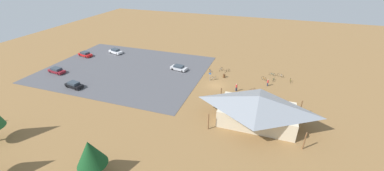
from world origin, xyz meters
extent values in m
plane|color=olive|center=(0.00, 0.00, 0.00)|extent=(160.00, 160.00, 0.00)
cube|color=#4C4C51|center=(25.10, -1.37, 0.03)|extent=(41.56, 31.86, 0.05)
cube|color=beige|center=(-10.18, 11.38, 1.57)|extent=(12.95, 7.50, 3.14)
pyramid|color=gray|center=(-10.18, 11.38, 4.25)|extent=(15.41, 9.96, 2.21)
cylinder|color=brown|center=(-17.70, 6.59, 1.57)|extent=(0.20, 0.20, 3.14)
cylinder|color=brown|center=(-2.65, 6.59, 1.57)|extent=(0.20, 0.20, 3.14)
cylinder|color=brown|center=(-17.70, 16.18, 1.57)|extent=(0.20, 0.20, 3.14)
cylinder|color=brown|center=(-2.65, 16.18, 1.57)|extent=(0.20, 0.20, 3.14)
cylinder|color=brown|center=(-0.91, -4.85, 0.45)|extent=(0.60, 0.60, 0.90)
cylinder|color=#99999E|center=(1.96, -1.95, 1.10)|extent=(0.08, 0.08, 2.20)
cube|color=#1959B2|center=(1.96, -1.95, 1.90)|extent=(0.56, 0.04, 0.40)
cylinder|color=brown|center=(9.00, 30.76, 1.09)|extent=(0.29, 0.29, 2.18)
cone|color=#14421E|center=(9.00, 30.76, 4.04)|extent=(3.91, 3.91, 3.73)
torus|color=black|center=(-3.07, 3.21, 0.33)|extent=(0.55, 0.45, 0.67)
torus|color=black|center=(-3.88, 3.86, 0.33)|extent=(0.55, 0.45, 0.67)
cylinder|color=black|center=(-3.47, 3.54, 0.45)|extent=(0.77, 0.63, 0.04)
cylinder|color=black|center=(-3.33, 3.42, 0.51)|extent=(0.04, 0.04, 0.35)
cube|color=black|center=(-3.33, 3.42, 0.69)|extent=(0.21, 0.19, 0.05)
cylinder|color=black|center=(-3.80, 3.80, 0.55)|extent=(0.04, 0.04, 0.44)
cylinder|color=black|center=(-3.80, 3.80, 0.77)|extent=(0.33, 0.39, 0.03)
torus|color=black|center=(-14.59, -9.54, 0.36)|extent=(0.66, 0.38, 0.73)
torus|color=black|center=(-13.69, -10.04, 0.36)|extent=(0.66, 0.38, 0.73)
cylinder|color=#B7B7BC|center=(-14.14, -9.79, 0.48)|extent=(0.85, 0.49, 0.04)
cylinder|color=#B7B7BC|center=(-14.30, -9.70, 0.57)|extent=(0.04, 0.04, 0.41)
cube|color=black|center=(-14.30, -9.70, 0.77)|extent=(0.21, 0.17, 0.05)
cylinder|color=#B7B7BC|center=(-13.78, -9.99, 0.60)|extent=(0.04, 0.04, 0.47)
cylinder|color=black|center=(-13.78, -9.99, 0.84)|extent=(0.26, 0.44, 0.03)
torus|color=black|center=(3.39, -7.23, 0.33)|extent=(0.33, 0.60, 0.66)
torus|color=black|center=(2.96, -6.36, 0.33)|extent=(0.33, 0.60, 0.66)
cylinder|color=#2347B7|center=(3.17, -6.79, 0.44)|extent=(0.43, 0.82, 0.04)
cylinder|color=#2347B7|center=(3.25, -6.95, 0.54)|extent=(0.04, 0.04, 0.42)
cube|color=black|center=(3.25, -6.95, 0.75)|extent=(0.16, 0.21, 0.05)
cylinder|color=#2347B7|center=(3.00, -6.44, 0.54)|extent=(0.04, 0.04, 0.43)
cylinder|color=black|center=(3.00, -6.44, 0.75)|extent=(0.44, 0.24, 0.03)
torus|color=black|center=(-16.41, -7.98, 0.36)|extent=(0.08, 0.73, 0.73)
torus|color=black|center=(-16.46, -6.96, 0.36)|extent=(0.08, 0.73, 0.73)
cylinder|color=yellow|center=(-16.43, -7.47, 0.48)|extent=(0.09, 0.95, 0.04)
cylinder|color=yellow|center=(-16.43, -7.66, 0.60)|extent=(0.04, 0.04, 0.47)
cube|color=black|center=(-16.43, -7.66, 0.83)|extent=(0.09, 0.20, 0.05)
cylinder|color=yellow|center=(-16.46, -7.06, 0.59)|extent=(0.04, 0.04, 0.45)
cylinder|color=black|center=(-16.46, -7.06, 0.82)|extent=(0.48, 0.06, 0.03)
torus|color=black|center=(-12.73, -7.32, 0.32)|extent=(0.16, 0.64, 0.65)
torus|color=black|center=(-12.54, -6.37, 0.32)|extent=(0.16, 0.64, 0.65)
cylinder|color=#1E7F38|center=(-12.63, -6.85, 0.43)|extent=(0.20, 0.89, 0.04)
cylinder|color=#1E7F38|center=(-12.67, -7.02, 0.50)|extent=(0.04, 0.04, 0.35)
cube|color=black|center=(-12.67, -7.02, 0.67)|extent=(0.12, 0.21, 0.05)
cylinder|color=#1E7F38|center=(-12.56, -6.46, 0.54)|extent=(0.04, 0.04, 0.43)
cylinder|color=black|center=(-12.56, -6.46, 0.75)|extent=(0.48, 0.12, 0.03)
torus|color=black|center=(1.73, -2.56, 0.37)|extent=(0.66, 0.41, 0.75)
torus|color=black|center=(0.84, -3.08, 0.37)|extent=(0.66, 0.41, 0.75)
cylinder|color=silver|center=(1.29, -2.82, 0.50)|extent=(0.84, 0.52, 0.04)
cylinder|color=silver|center=(1.45, -2.72, 0.59)|extent=(0.04, 0.04, 0.44)
cube|color=black|center=(1.45, -2.72, 0.81)|extent=(0.21, 0.17, 0.05)
cylinder|color=silver|center=(0.93, -3.03, 0.63)|extent=(0.04, 0.04, 0.52)
cylinder|color=black|center=(0.93, -3.03, 0.89)|extent=(0.27, 0.43, 0.03)
torus|color=black|center=(-7.94, 0.68, 0.36)|extent=(0.59, 0.47, 0.72)
torus|color=black|center=(-8.78, 0.03, 0.36)|extent=(0.59, 0.47, 0.72)
cylinder|color=red|center=(-8.36, 0.35, 0.48)|extent=(0.79, 0.63, 0.04)
cylinder|color=red|center=(-8.21, 0.47, 0.58)|extent=(0.04, 0.04, 0.45)
cube|color=black|center=(-8.21, 0.47, 0.81)|extent=(0.21, 0.19, 0.05)
cylinder|color=red|center=(-8.70, 0.09, 0.61)|extent=(0.04, 0.04, 0.50)
cylinder|color=black|center=(-8.70, 0.09, 0.86)|extent=(0.32, 0.40, 0.03)
torus|color=black|center=(-11.75, -9.93, 0.33)|extent=(0.66, 0.15, 0.66)
torus|color=black|center=(-12.70, -9.76, 0.33)|extent=(0.66, 0.15, 0.66)
cylinder|color=#197A7F|center=(-12.22, -9.85, 0.44)|extent=(0.88, 0.19, 0.04)
cylinder|color=#197A7F|center=(-12.05, -9.88, 0.52)|extent=(0.04, 0.04, 0.38)
cube|color=black|center=(-12.05, -9.88, 0.71)|extent=(0.21, 0.11, 0.05)
cylinder|color=#197A7F|center=(-12.60, -9.78, 0.53)|extent=(0.04, 0.04, 0.40)
cylinder|color=black|center=(-12.60, -9.78, 0.73)|extent=(0.12, 0.48, 0.03)
torus|color=black|center=(-10.02, -6.87, 0.38)|extent=(0.57, 0.55, 0.76)
torus|color=black|center=(-10.79, -6.13, 0.38)|extent=(0.57, 0.55, 0.76)
cylinder|color=orange|center=(-10.41, -6.50, 0.50)|extent=(0.73, 0.71, 0.04)
cylinder|color=orange|center=(-10.27, -6.64, 0.60)|extent=(0.04, 0.04, 0.44)
cube|color=black|center=(-10.27, -6.64, 0.82)|extent=(0.20, 0.20, 0.05)
cylinder|color=orange|center=(-10.72, -6.21, 0.62)|extent=(0.04, 0.04, 0.48)
cylinder|color=black|center=(-10.72, -6.21, 0.85)|extent=(0.36, 0.37, 0.03)
torus|color=black|center=(-5.97, 2.98, 0.33)|extent=(0.06, 0.67, 0.67)
torus|color=black|center=(-6.01, 3.99, 0.33)|extent=(0.06, 0.67, 0.67)
cylinder|color=#722D9E|center=(-5.99, 3.49, 0.44)|extent=(0.07, 0.93, 0.04)
cylinder|color=#722D9E|center=(-5.98, 3.30, 0.52)|extent=(0.04, 0.04, 0.38)
cube|color=black|center=(-5.98, 3.30, 0.71)|extent=(0.09, 0.20, 0.05)
cylinder|color=#722D9E|center=(-6.00, 3.89, 0.58)|extent=(0.04, 0.04, 0.49)
cylinder|color=black|center=(-6.00, 3.89, 0.82)|extent=(0.48, 0.05, 0.03)
torus|color=black|center=(-0.66, -8.01, 0.33)|extent=(0.50, 0.49, 0.66)
torus|color=black|center=(-1.41, -8.74, 0.33)|extent=(0.50, 0.49, 0.66)
cylinder|color=black|center=(-1.03, -8.38, 0.44)|extent=(0.71, 0.70, 0.04)
cylinder|color=black|center=(-0.90, -8.24, 0.55)|extent=(0.04, 0.04, 0.43)
cube|color=black|center=(-0.90, -8.24, 0.77)|extent=(0.20, 0.20, 0.05)
cylinder|color=black|center=(-1.33, -8.67, 0.55)|extent=(0.04, 0.04, 0.44)
cylinder|color=black|center=(-1.33, -8.67, 0.77)|extent=(0.36, 0.37, 0.03)
torus|color=black|center=(0.90, -8.16, 0.36)|extent=(0.29, 0.69, 0.72)
torus|color=black|center=(0.55, -9.12, 0.36)|extent=(0.29, 0.69, 0.72)
cylinder|color=#B7B7BC|center=(0.73, -8.64, 0.48)|extent=(0.36, 0.90, 0.04)
cylinder|color=#B7B7BC|center=(0.79, -8.46, 0.58)|extent=(0.04, 0.04, 0.43)
cube|color=black|center=(0.79, -8.46, 0.80)|extent=(0.14, 0.22, 0.05)
cylinder|color=#B7B7BC|center=(0.58, -9.02, 0.59)|extent=(0.04, 0.04, 0.46)
cylinder|color=black|center=(0.58, -9.02, 0.83)|extent=(0.46, 0.20, 0.03)
cube|color=white|center=(34.73, -10.78, 0.62)|extent=(4.67, 2.88, 0.69)
cube|color=#2D3842|center=(34.73, -10.78, 1.26)|extent=(2.77, 2.16, 0.59)
cylinder|color=black|center=(36.37, -10.43, 0.37)|extent=(0.68, 0.38, 0.64)
cylinder|color=black|center=(35.95, -11.93, 0.37)|extent=(0.68, 0.38, 0.64)
cylinder|color=black|center=(33.52, -9.63, 0.37)|extent=(0.68, 0.38, 0.64)
cylinder|color=black|center=(33.10, -11.13, 0.37)|extent=(0.68, 0.38, 0.64)
cube|color=black|center=(30.24, 11.54, 0.60)|extent=(4.42, 2.37, 0.65)
cube|color=#2D3842|center=(30.24, 11.54, 1.19)|extent=(2.56, 1.88, 0.53)
cylinder|color=black|center=(31.76, 12.10, 0.37)|extent=(0.67, 0.31, 0.64)
cylinder|color=black|center=(31.54, 10.56, 0.37)|extent=(0.67, 0.31, 0.64)
cylinder|color=black|center=(28.93, 12.52, 0.37)|extent=(0.67, 0.31, 0.64)
cylinder|color=black|center=(28.71, 10.98, 0.37)|extent=(0.67, 0.31, 0.64)
cube|color=#BCBCC1|center=(11.34, -5.32, 0.58)|extent=(4.65, 2.59, 0.62)
cube|color=#2D3842|center=(11.34, -5.32, 1.13)|extent=(2.71, 2.03, 0.48)
cylinder|color=black|center=(12.96, -4.79, 0.37)|extent=(0.67, 0.33, 0.64)
cylinder|color=black|center=(12.67, -6.38, 0.37)|extent=(0.67, 0.33, 0.64)
cylinder|color=black|center=(10.01, -4.26, 0.37)|extent=(0.67, 0.33, 0.64)
cylinder|color=black|center=(9.73, -5.85, 0.37)|extent=(0.67, 0.33, 0.64)
cube|color=maroon|center=(40.42, 6.53, 0.57)|extent=(4.82, 2.45, 0.60)
cube|color=#2D3842|center=(40.42, 6.53, 1.16)|extent=(2.78, 1.95, 0.59)
cylinder|color=black|center=(42.08, 7.11, 0.37)|extent=(0.66, 0.31, 0.64)
cylinder|color=black|center=(41.86, 5.52, 0.37)|extent=(0.66, 0.31, 0.64)
cylinder|color=black|center=(38.98, 7.54, 0.37)|extent=(0.66, 0.31, 0.64)
cylinder|color=black|center=(38.75, 5.95, 0.37)|extent=(0.66, 0.31, 0.64)
cube|color=red|center=(41.94, -5.70, 0.58)|extent=(4.68, 2.83, 0.63)
cube|color=#2D3842|center=(41.94, -5.70, 1.18)|extent=(2.76, 2.17, 0.56)
cylinder|color=black|center=(43.57, -5.23, 0.37)|extent=(0.67, 0.36, 0.64)
cylinder|color=black|center=(43.19, -6.85, 0.37)|extent=(0.67, 0.36, 0.64)
cylinder|color=black|center=(40.68, -4.55, 0.37)|extent=(0.67, 0.36, 0.64)
cylinder|color=black|center=(40.30, -6.17, 0.37)|extent=(0.67, 0.36, 0.64)
cube|color=#2D3347|center=(-4.94, 1.08, 0.45)|extent=(0.40, 0.38, 0.91)
cylinder|color=red|center=(-4.94, 1.08, 1.22)|extent=(0.36, 0.36, 0.62)
sphere|color=tan|center=(-4.94, 1.08, 1.65)|extent=(0.24, 0.24, 0.24)
cube|color=#2D3347|center=(-11.38, -3.67, 0.42)|extent=(0.27, 0.34, 0.84)
cylinder|color=red|center=(-11.38, -3.67, 1.14)|extent=(0.36, 0.36, 0.60)
sphere|color=tan|center=(-11.38, -3.67, 1.56)|extent=(0.24, 0.24, 0.24)
camera|label=1|loc=(-10.59, 47.98, 25.65)|focal=22.19mm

